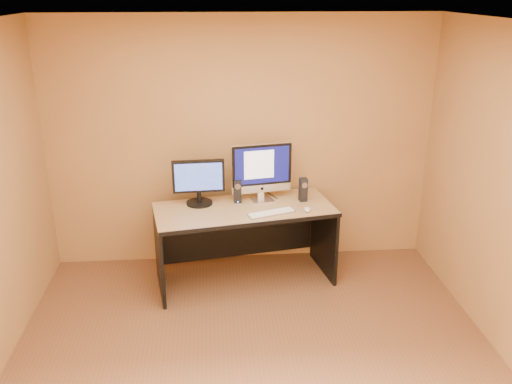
% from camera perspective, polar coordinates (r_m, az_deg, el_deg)
% --- Properties ---
extents(floor, '(4.00, 4.00, 0.00)m').
position_cam_1_polar(floor, '(4.45, 0.19, -18.62)').
color(floor, brown).
rests_on(floor, ground).
extents(walls, '(4.00, 4.00, 2.60)m').
position_cam_1_polar(walls, '(3.76, 0.21, -3.14)').
color(walls, '#A37841').
rests_on(walls, ground).
extents(ceiling, '(4.00, 4.00, 0.00)m').
position_cam_1_polar(ceiling, '(3.44, 0.24, 17.04)').
color(ceiling, white).
rests_on(ceiling, walls).
extents(desk, '(1.84, 1.04, 0.80)m').
position_cam_1_polar(desk, '(5.46, -1.20, -5.57)').
color(desk, tan).
rests_on(desk, ground).
extents(imac, '(0.65, 0.33, 0.60)m').
position_cam_1_polar(imac, '(5.38, 0.67, 2.09)').
color(imac, silver).
rests_on(imac, desk).
extents(second_monitor, '(0.53, 0.29, 0.45)m').
position_cam_1_polar(second_monitor, '(5.34, -6.05, 1.01)').
color(second_monitor, black).
rests_on(second_monitor, desk).
extents(speaker_left, '(0.07, 0.08, 0.24)m').
position_cam_1_polar(speaker_left, '(5.39, -1.94, 0.11)').
color(speaker_left, black).
rests_on(speaker_left, desk).
extents(speaker_right, '(0.08, 0.09, 0.24)m').
position_cam_1_polar(speaker_right, '(5.45, 4.98, 0.26)').
color(speaker_right, black).
rests_on(speaker_right, desk).
extents(keyboard, '(0.48, 0.27, 0.02)m').
position_cam_1_polar(keyboard, '(5.15, 1.64, -2.21)').
color(keyboard, '#B6B6BB').
rests_on(keyboard, desk).
extents(mouse, '(0.07, 0.11, 0.04)m').
position_cam_1_polar(mouse, '(5.23, 5.42, -1.82)').
color(mouse, silver).
rests_on(mouse, desk).
extents(cable_a, '(0.10, 0.22, 0.01)m').
position_cam_1_polar(cable_a, '(5.61, 1.66, -0.32)').
color(cable_a, black).
rests_on(cable_a, desk).
extents(cable_b, '(0.04, 0.19, 0.01)m').
position_cam_1_polar(cable_b, '(5.62, 0.73, -0.27)').
color(cable_b, black).
rests_on(cable_b, desk).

